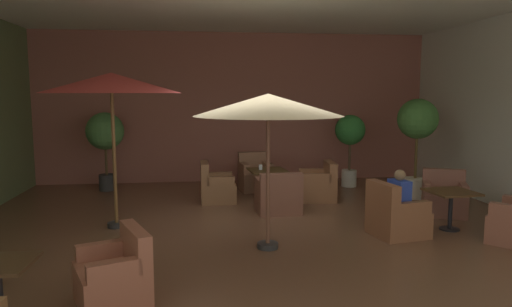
{
  "coord_description": "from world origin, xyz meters",
  "views": [
    {
      "loc": [
        -0.97,
        -7.25,
        2.3
      ],
      "look_at": [
        0.0,
        0.5,
        1.29
      ],
      "focal_mm": 32.63,
      "sensor_mm": 36.0,
      "label": 1
    }
  ],
  "objects_px": {
    "armchair_front_left_south": "(278,197)",
    "armchair_mid_center_north": "(396,217)",
    "armchair_front_left_north": "(255,176)",
    "armchair_front_left_west": "(318,186)",
    "patio_umbrella_center_beige": "(268,106)",
    "armchair_front_left_east": "(216,188)",
    "potted_tree_mid_left": "(350,136)",
    "armchair_mid_center_south": "(444,198)",
    "patio_umbrella_tall_red": "(111,84)",
    "potted_tree_left_corner": "(105,135)",
    "patron_blue_shirt": "(399,193)",
    "iced_drink_cup": "(261,167)",
    "cafe_table_front_left": "(267,176)",
    "cafe_table_mid_center": "(451,199)",
    "potted_tree_mid_right": "(417,128)",
    "armchair_front_right_east": "(115,277)"
  },
  "relations": [
    {
      "from": "iced_drink_cup",
      "to": "armchair_mid_center_north",
      "type": "bearing_deg",
      "value": -56.92
    },
    {
      "from": "potted_tree_left_corner",
      "to": "patio_umbrella_center_beige",
      "type": "bearing_deg",
      "value": -55.49
    },
    {
      "from": "armchair_front_left_south",
      "to": "armchair_front_right_east",
      "type": "distance_m",
      "value": 4.42
    },
    {
      "from": "potted_tree_mid_left",
      "to": "potted_tree_mid_right",
      "type": "bearing_deg",
      "value": -54.01
    },
    {
      "from": "potted_tree_mid_left",
      "to": "iced_drink_cup",
      "type": "relative_size",
      "value": 16.26
    },
    {
      "from": "patio_umbrella_center_beige",
      "to": "patron_blue_shirt",
      "type": "bearing_deg",
      "value": 9.2
    },
    {
      "from": "armchair_front_left_west",
      "to": "patio_umbrella_tall_red",
      "type": "relative_size",
      "value": 0.32
    },
    {
      "from": "armchair_front_left_south",
      "to": "armchair_front_right_east",
      "type": "xyz_separation_m",
      "value": [
        -2.46,
        -3.67,
        -0.01
      ]
    },
    {
      "from": "potted_tree_left_corner",
      "to": "patron_blue_shirt",
      "type": "xyz_separation_m",
      "value": [
        5.4,
        -4.3,
        -0.62
      ]
    },
    {
      "from": "armchair_mid_center_south",
      "to": "potted_tree_left_corner",
      "type": "distance_m",
      "value": 7.59
    },
    {
      "from": "armchair_front_left_south",
      "to": "armchair_mid_center_north",
      "type": "distance_m",
      "value": 2.35
    },
    {
      "from": "armchair_mid_center_south",
      "to": "patron_blue_shirt",
      "type": "distance_m",
      "value": 1.91
    },
    {
      "from": "armchair_front_left_north",
      "to": "potted_tree_mid_left",
      "type": "distance_m",
      "value": 2.56
    },
    {
      "from": "patio_umbrella_tall_red",
      "to": "potted_tree_mid_right",
      "type": "height_order",
      "value": "patio_umbrella_tall_red"
    },
    {
      "from": "armchair_mid_center_north",
      "to": "patio_umbrella_tall_red",
      "type": "bearing_deg",
      "value": 166.67
    },
    {
      "from": "armchair_mid_center_south",
      "to": "patio_umbrella_tall_red",
      "type": "bearing_deg",
      "value": -179.0
    },
    {
      "from": "armchair_front_left_west",
      "to": "potted_tree_mid_left",
      "type": "xyz_separation_m",
      "value": [
        1.15,
        1.36,
        0.95
      ]
    },
    {
      "from": "armchair_front_left_east",
      "to": "potted_tree_mid_left",
      "type": "xyz_separation_m",
      "value": [
        3.37,
        1.28,
        0.96
      ]
    },
    {
      "from": "armchair_front_left_north",
      "to": "armchair_front_left_east",
      "type": "distance_m",
      "value": 1.49
    },
    {
      "from": "armchair_front_left_east",
      "to": "armchair_mid_center_south",
      "type": "bearing_deg",
      "value": -20.15
    },
    {
      "from": "patron_blue_shirt",
      "to": "iced_drink_cup",
      "type": "xyz_separation_m",
      "value": [
        -1.89,
        2.81,
        0.01
      ]
    },
    {
      "from": "armchair_front_left_north",
      "to": "armchair_front_left_west",
      "type": "bearing_deg",
      "value": -44.22
    },
    {
      "from": "armchair_front_left_south",
      "to": "iced_drink_cup",
      "type": "bearing_deg",
      "value": 99.92
    },
    {
      "from": "armchair_front_left_north",
      "to": "armchair_front_right_east",
      "type": "bearing_deg",
      "value": -111.16
    },
    {
      "from": "cafe_table_front_left",
      "to": "patron_blue_shirt",
      "type": "bearing_deg",
      "value": -57.99
    },
    {
      "from": "armchair_front_right_east",
      "to": "patron_blue_shirt",
      "type": "bearing_deg",
      "value": 25.65
    },
    {
      "from": "armchair_front_right_east",
      "to": "patron_blue_shirt",
      "type": "xyz_separation_m",
      "value": [
        4.14,
        1.99,
        0.41
      ]
    },
    {
      "from": "patio_umbrella_center_beige",
      "to": "armchair_front_left_south",
      "type": "bearing_deg",
      "value": 75.79
    },
    {
      "from": "armchair_mid_center_north",
      "to": "patio_umbrella_center_beige",
      "type": "height_order",
      "value": "patio_umbrella_center_beige"
    },
    {
      "from": "armchair_front_left_west",
      "to": "armchair_mid_center_north",
      "type": "height_order",
      "value": "armchair_mid_center_north"
    },
    {
      "from": "cafe_table_mid_center",
      "to": "potted_tree_mid_right",
      "type": "xyz_separation_m",
      "value": [
        0.54,
        2.42,
        1.02
      ]
    },
    {
      "from": "potted_tree_left_corner",
      "to": "patron_blue_shirt",
      "type": "bearing_deg",
      "value": -38.49
    },
    {
      "from": "patio_umbrella_center_beige",
      "to": "armchair_front_left_north",
      "type": "bearing_deg",
      "value": 85.5
    },
    {
      "from": "iced_drink_cup",
      "to": "patron_blue_shirt",
      "type": "bearing_deg",
      "value": -56.13
    },
    {
      "from": "armchair_front_left_south",
      "to": "potted_tree_mid_left",
      "type": "distance_m",
      "value": 3.37
    },
    {
      "from": "armchair_front_left_north",
      "to": "iced_drink_cup",
      "type": "xyz_separation_m",
      "value": [
        -0.02,
        -1.08,
        0.39
      ]
    },
    {
      "from": "armchair_front_right_east",
      "to": "potted_tree_mid_left",
      "type": "xyz_separation_m",
      "value": [
        4.66,
        6.03,
        0.96
      ]
    },
    {
      "from": "armchair_front_left_north",
      "to": "armchair_front_left_west",
      "type": "height_order",
      "value": "armchair_front_left_north"
    },
    {
      "from": "armchair_mid_center_south",
      "to": "patio_umbrella_center_beige",
      "type": "bearing_deg",
      "value": -157.1
    },
    {
      "from": "armchair_front_right_east",
      "to": "potted_tree_left_corner",
      "type": "xyz_separation_m",
      "value": [
        -1.26,
        6.29,
        1.03
      ]
    },
    {
      "from": "armchair_mid_center_north",
      "to": "patio_umbrella_tall_red",
      "type": "distance_m",
      "value": 5.19
    },
    {
      "from": "armchair_front_left_south",
      "to": "potted_tree_mid_right",
      "type": "distance_m",
      "value": 3.6
    },
    {
      "from": "potted_tree_mid_right",
      "to": "iced_drink_cup",
      "type": "height_order",
      "value": "potted_tree_mid_right"
    },
    {
      "from": "armchair_front_left_north",
      "to": "armchair_front_left_west",
      "type": "xyz_separation_m",
      "value": [
        1.24,
        -1.2,
        -0.02
      ]
    },
    {
      "from": "potted_tree_left_corner",
      "to": "potted_tree_mid_left",
      "type": "bearing_deg",
      "value": -2.43
    },
    {
      "from": "armchair_front_right_east",
      "to": "iced_drink_cup",
      "type": "distance_m",
      "value": 5.32
    },
    {
      "from": "cafe_table_front_left",
      "to": "cafe_table_mid_center",
      "type": "bearing_deg",
      "value": -43.17
    },
    {
      "from": "armchair_front_right_east",
      "to": "potted_tree_mid_right",
      "type": "bearing_deg",
      "value": 38.95
    },
    {
      "from": "armchair_front_left_east",
      "to": "armchair_front_left_north",
      "type": "bearing_deg",
      "value": 48.7
    },
    {
      "from": "patio_umbrella_center_beige",
      "to": "armchair_front_left_east",
      "type": "bearing_deg",
      "value": 101.79
    }
  ]
}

